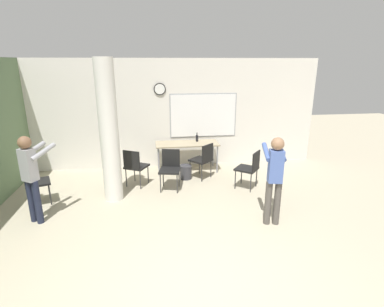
% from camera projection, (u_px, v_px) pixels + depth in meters
% --- Properties ---
extents(wall_back, '(8.00, 0.15, 2.80)m').
position_uv_depth(wall_back, '(168.00, 114.00, 7.81)').
color(wall_back, silver).
rests_on(wall_back, ground_plane).
extents(support_pillar, '(0.37, 0.37, 2.80)m').
position_uv_depth(support_pillar, '(109.00, 133.00, 5.78)').
color(support_pillar, silver).
rests_on(support_pillar, ground_plane).
extents(folding_table, '(1.59, 0.64, 0.74)m').
position_uv_depth(folding_table, '(187.00, 145.00, 7.59)').
color(folding_table, tan).
rests_on(folding_table, ground_plane).
extents(bottle_on_table, '(0.06, 0.06, 0.23)m').
position_uv_depth(bottle_on_table, '(197.00, 138.00, 7.71)').
color(bottle_on_table, black).
rests_on(bottle_on_table, folding_table).
extents(waste_bin, '(0.28, 0.28, 0.34)m').
position_uv_depth(waste_bin, '(186.00, 172.00, 7.20)').
color(waste_bin, '#38383D').
rests_on(waste_bin, ground_plane).
extents(chair_table_left, '(0.60, 0.60, 0.87)m').
position_uv_depth(chair_table_left, '(135.00, 165.00, 6.66)').
color(chair_table_left, black).
rests_on(chair_table_left, ground_plane).
extents(chair_table_right, '(0.62, 0.62, 0.87)m').
position_uv_depth(chair_table_right, '(203.00, 158.00, 7.12)').
color(chair_table_right, black).
rests_on(chair_table_right, ground_plane).
extents(chair_by_left_wall, '(0.57, 0.57, 0.87)m').
position_uv_depth(chair_by_left_wall, '(33.00, 180.00, 5.80)').
color(chair_by_left_wall, black).
rests_on(chair_by_left_wall, ground_plane).
extents(chair_table_front, '(0.52, 0.52, 0.87)m').
position_uv_depth(chair_table_front, '(170.00, 167.00, 6.55)').
color(chair_table_front, black).
rests_on(chair_table_front, ground_plane).
extents(chair_mid_room, '(0.62, 0.62, 0.87)m').
position_uv_depth(chair_mid_room, '(250.00, 167.00, 6.54)').
color(chair_mid_room, black).
rests_on(chair_mid_room, ground_plane).
extents(person_watching_back, '(0.55, 0.62, 1.56)m').
position_uv_depth(person_watching_back, '(31.00, 173.00, 5.05)').
color(person_watching_back, '#1E2338').
rests_on(person_watching_back, ground_plane).
extents(person_playing_side, '(0.42, 0.64, 1.55)m').
position_uv_depth(person_playing_side, '(275.00, 174.00, 5.00)').
color(person_playing_side, '#514C47').
rests_on(person_playing_side, ground_plane).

